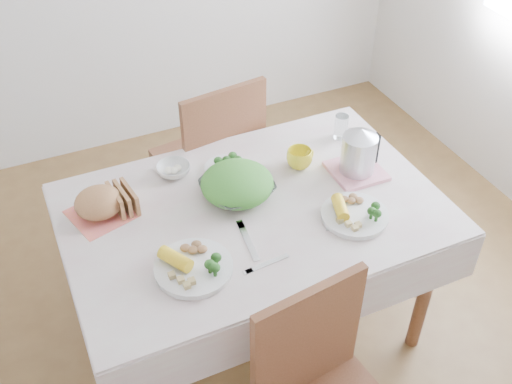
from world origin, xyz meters
name	(u,v)px	position (x,y,z in m)	size (l,w,h in m)	color
floor	(254,326)	(0.00, 0.00, 0.00)	(3.60, 3.60, 0.00)	brown
dining_table	(254,273)	(0.00, 0.00, 0.38)	(1.40, 0.90, 0.75)	brown
tablecloth	(254,208)	(0.00, 0.00, 0.76)	(1.50, 1.00, 0.01)	beige
chair_far	(207,164)	(0.06, 0.72, 0.47)	(0.45, 0.45, 1.01)	brown
salad_bowl	(237,189)	(-0.03, 0.09, 0.80)	(0.28, 0.28, 0.07)	white
dinner_plate_left	(194,268)	(-0.33, -0.22, 0.77)	(0.28, 0.28, 0.02)	white
dinner_plate_right	(355,215)	(0.34, -0.22, 0.77)	(0.27, 0.27, 0.02)	white
broccoli_plate	(227,168)	(-0.01, 0.27, 0.77)	(0.20, 0.20, 0.02)	beige
napkin	(101,214)	(-0.57, 0.21, 0.76)	(0.23, 0.23, 0.00)	#EF6D5D
bread_loaf	(99,203)	(-0.57, 0.21, 0.82)	(0.19, 0.18, 0.11)	#946239
fruit_bowl	(174,170)	(-0.22, 0.34, 0.78)	(0.14, 0.14, 0.04)	white
yellow_mug	(299,159)	(0.29, 0.16, 0.81)	(0.11, 0.11, 0.09)	yellow
glass_tumbler	(341,126)	(0.57, 0.28, 0.83)	(0.06, 0.06, 0.12)	white
pink_tray	(356,171)	(0.50, 0.03, 0.77)	(0.22, 0.22, 0.02)	pink
electric_kettle	(359,150)	(0.50, 0.03, 0.88)	(0.15, 0.15, 0.21)	#B2B5BA
fork_left	(248,241)	(-0.10, -0.17, 0.76)	(0.03, 0.22, 0.00)	silver
fork_right	(329,217)	(0.25, -0.18, 0.76)	(0.02, 0.16, 0.00)	silver
knife	(267,264)	(-0.08, -0.30, 0.76)	(0.02, 0.18, 0.00)	silver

